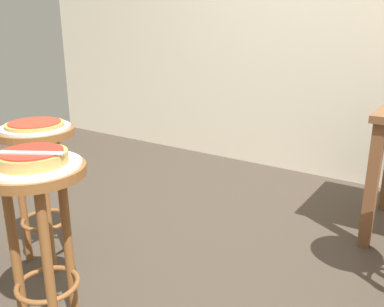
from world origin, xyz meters
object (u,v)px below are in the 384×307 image
at_px(serving_plate_middle, 35,127).
at_px(serving_plate_foreground, 33,165).
at_px(stool_foreground, 40,218).
at_px(stool_middle, 40,168).
at_px(pizza_foreground, 32,157).
at_px(pizza_server_knife, 32,153).
at_px(pizza_middle, 35,124).

bearing_deg(serving_plate_middle, serving_plate_foreground, -36.83).
bearing_deg(serving_plate_foreground, stool_foreground, 63.43).
bearing_deg(stool_middle, stool_foreground, -36.83).
bearing_deg(stool_middle, pizza_foreground, -36.83).
bearing_deg(pizza_foreground, stool_middle, 143.17).
bearing_deg(serving_plate_middle, stool_middle, 0.00).
bearing_deg(pizza_foreground, pizza_server_knife, -33.69).
height_order(stool_foreground, stool_middle, same).
height_order(serving_plate_foreground, serving_plate_middle, same).
bearing_deg(stool_middle, serving_plate_middle, 180.00).
bearing_deg(pizza_foreground, serving_plate_foreground, 90.00).
bearing_deg(stool_middle, pizza_middle, -153.43).
height_order(serving_plate_foreground, pizza_middle, pizza_middle).
xyz_separation_m(serving_plate_middle, pizza_server_knife, (0.49, -0.36, 0.06)).
relative_size(pizza_middle, pizza_server_knife, 1.23).
xyz_separation_m(stool_foreground, serving_plate_foreground, (-0.00, -0.00, 0.20)).
xyz_separation_m(serving_plate_foreground, pizza_middle, (-0.46, 0.34, 0.02)).
bearing_deg(pizza_middle, pizza_foreground, -36.83).
bearing_deg(serving_plate_middle, pizza_foreground, -36.83).
bearing_deg(stool_foreground, serving_plate_middle, 143.17).
xyz_separation_m(stool_foreground, pizza_server_knife, (0.03, -0.02, 0.26)).
bearing_deg(pizza_middle, pizza_server_knife, -36.64).
bearing_deg(stool_middle, pizza_server_knife, -36.64).
xyz_separation_m(serving_plate_foreground, pizza_server_knife, (0.03, -0.02, 0.06)).
distance_m(pizza_foreground, pizza_middle, 0.58).
xyz_separation_m(stool_foreground, pizza_middle, (-0.46, 0.34, 0.22)).
distance_m(serving_plate_foreground, serving_plate_middle, 0.57).
xyz_separation_m(serving_plate_foreground, pizza_foreground, (0.00, -0.00, 0.03)).
bearing_deg(pizza_foreground, pizza_middle, 143.17).
relative_size(serving_plate_foreground, serving_plate_middle, 1.02).
relative_size(pizza_foreground, pizza_server_knife, 1.09).
xyz_separation_m(stool_middle, pizza_server_knife, (0.49, -0.36, 0.26)).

